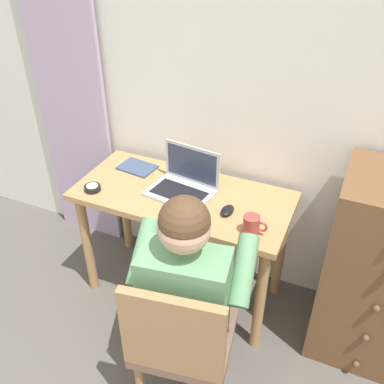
% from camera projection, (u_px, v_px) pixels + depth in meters
% --- Properties ---
extents(wall_back, '(4.80, 0.05, 2.50)m').
position_uv_depth(wall_back, '(256.00, 89.00, 2.18)').
color(wall_back, silver).
rests_on(wall_back, ground_plane).
extents(curtain_panel, '(0.50, 0.03, 2.27)m').
position_uv_depth(curtain_panel, '(68.00, 83.00, 2.58)').
color(curtain_panel, '#B29EBC').
rests_on(curtain_panel, ground_plane).
extents(desk, '(1.18, 0.55, 0.74)m').
position_uv_depth(desk, '(183.00, 211.00, 2.37)').
color(desk, tan).
rests_on(desk, ground_plane).
extents(dresser, '(0.53, 0.51, 1.05)m').
position_uv_depth(dresser, '(380.00, 272.00, 2.10)').
color(dresser, brown).
rests_on(dresser, ground_plane).
extents(chair, '(0.48, 0.46, 0.87)m').
position_uv_depth(chair, '(181.00, 341.00, 1.83)').
color(chair, brown).
rests_on(chair, ground_plane).
extents(person_seated, '(0.59, 0.63, 1.18)m').
position_uv_depth(person_seated, '(192.00, 281.00, 1.87)').
color(person_seated, '#4C4C4C').
rests_on(person_seated, ground_plane).
extents(laptop, '(0.37, 0.29, 0.24)m').
position_uv_depth(laptop, '(184.00, 183.00, 2.30)').
color(laptop, '#B7BABF').
rests_on(laptop, desk).
extents(computer_mouse, '(0.07, 0.10, 0.03)m').
position_uv_depth(computer_mouse, '(227.00, 210.00, 2.15)').
color(computer_mouse, black).
rests_on(computer_mouse, desk).
extents(desk_clock, '(0.09, 0.09, 0.03)m').
position_uv_depth(desk_clock, '(92.00, 188.00, 2.32)').
color(desk_clock, black).
rests_on(desk_clock, desk).
extents(notebook_pad, '(0.23, 0.17, 0.01)m').
position_uv_depth(notebook_pad, '(137.00, 167.00, 2.52)').
color(notebook_pad, '#3D4C6B').
rests_on(notebook_pad, desk).
extents(coffee_mug, '(0.12, 0.08, 0.09)m').
position_uv_depth(coffee_mug, '(252.00, 225.00, 2.00)').
color(coffee_mug, '#9E3D38').
rests_on(coffee_mug, desk).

